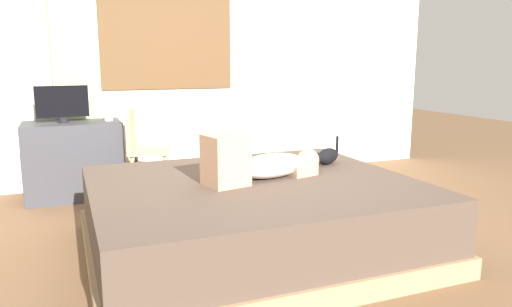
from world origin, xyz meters
TOP-DOWN VIEW (x-y plane):
  - ground_plane at (0.00, 0.00)m, footprint 16.00×16.00m
  - back_wall_with_window at (-0.00, 2.37)m, footprint 6.40×0.14m
  - bed at (-0.01, 0.04)m, footprint 2.23×1.93m
  - person_lying at (0.05, 0.07)m, footprint 0.94×0.44m
  - cat at (0.73, 0.32)m, footprint 0.32×0.23m
  - desk at (-1.13, 1.97)m, footprint 0.90×0.56m
  - tv_monitor at (-1.20, 1.97)m, footprint 0.48×0.10m
  - cup at (-0.79, 1.97)m, footprint 0.08×0.08m
  - chair_by_desk at (-0.51, 1.71)m, footprint 0.47×0.47m
  - curtain_left at (-1.05, 2.25)m, footprint 0.44×0.06m

SIDE VIEW (x-z plane):
  - ground_plane at x=0.00m, z-range 0.00..0.00m
  - bed at x=-0.01m, z-range 0.00..0.50m
  - desk at x=-1.13m, z-range 0.00..0.74m
  - chair_by_desk at x=-0.51m, z-range 0.08..0.94m
  - cat at x=0.73m, z-range 0.47..0.68m
  - person_lying at x=0.05m, z-range 0.45..0.79m
  - cup at x=-0.79m, z-range 0.74..0.82m
  - tv_monitor at x=-1.20m, z-range 0.75..1.10m
  - curtain_left at x=-1.05m, z-range 0.00..2.38m
  - back_wall_with_window at x=0.00m, z-range 0.00..2.90m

